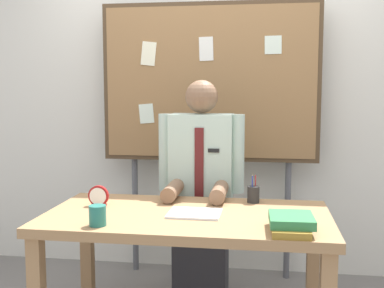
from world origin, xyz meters
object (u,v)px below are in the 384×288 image
object	(u,v)px
open_notebook	(195,213)
coffee_mug	(98,216)
desk_clock	(98,197)
pen_holder	(253,194)
desk	(187,230)
book_stack	(291,223)
bulletin_board	(210,85)
person	(201,200)

from	to	relation	value
open_notebook	coffee_mug	bearing A→B (deg)	-147.63
desk_clock	coffee_mug	xyz separation A→B (m)	(0.13, -0.38, -0.00)
desk_clock	pen_holder	bearing A→B (deg)	14.05
desk	coffee_mug	size ratio (longest dim) A/B	15.13
book_stack	pen_holder	xyz separation A→B (m)	(-0.19, 0.55, 0.01)
book_stack	open_notebook	bearing A→B (deg)	154.81
desk	pen_holder	bearing A→B (deg)	41.23
book_stack	pen_holder	world-z (taller)	pen_holder
bulletin_board	desk_clock	distance (m)	1.24
bulletin_board	pen_holder	size ratio (longest dim) A/B	12.54
bulletin_board	pen_holder	distance (m)	1.02
pen_holder	desk	bearing A→B (deg)	-138.77
desk	open_notebook	size ratio (longest dim) A/B	5.51
desk_clock	pen_holder	size ratio (longest dim) A/B	0.73
bulletin_board	desk_clock	size ratio (longest dim) A/B	17.23
open_notebook	pen_holder	world-z (taller)	pen_holder
coffee_mug	bulletin_board	bearing A→B (deg)	73.50
person	book_stack	xyz separation A→B (m)	(0.53, -0.82, 0.10)
bulletin_board	open_notebook	world-z (taller)	bulletin_board
book_stack	coffee_mug	world-z (taller)	coffee_mug
person	pen_holder	xyz separation A→B (m)	(0.34, -0.27, 0.11)
desk_clock	bulletin_board	bearing A→B (deg)	61.04
desk	person	xyz separation A→B (m)	(0.00, 0.57, 0.03)
person	desk_clock	bearing A→B (deg)	-136.72
book_stack	pen_holder	distance (m)	0.58
book_stack	open_notebook	size ratio (longest dim) A/B	1.03
coffee_mug	person	bearing A→B (deg)	65.79
person	desk_clock	size ratio (longest dim) A/B	12.45
person	book_stack	world-z (taller)	person
desk	desk_clock	xyz separation A→B (m)	(-0.52, 0.08, 0.15)
desk	book_stack	world-z (taller)	book_stack
desk	bulletin_board	world-z (taller)	bulletin_board
desk	pen_holder	size ratio (longest dim) A/B	9.39
bulletin_board	open_notebook	distance (m)	1.24
desk	open_notebook	xyz separation A→B (m)	(0.04, -0.02, 0.10)
desk_clock	coffee_mug	size ratio (longest dim) A/B	1.17
desk	desk_clock	distance (m)	0.54
person	open_notebook	xyz separation A→B (m)	(0.04, -0.59, 0.07)
desk	book_stack	xyz separation A→B (m)	(0.53, -0.25, 0.13)
bulletin_board	open_notebook	xyz separation A→B (m)	(0.04, -1.04, -0.67)
person	open_notebook	bearing A→B (deg)	-85.84
open_notebook	pen_holder	xyz separation A→B (m)	(0.30, 0.32, 0.04)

